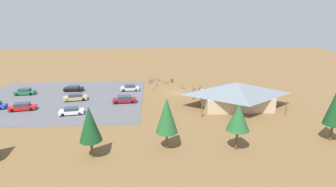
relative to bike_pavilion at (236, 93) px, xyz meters
name	(u,v)px	position (x,y,z in m)	size (l,w,h in m)	color
ground	(177,92)	(10.78, -10.72, -2.85)	(160.00, 160.00, 0.00)	brown
parking_lot_asphalt	(61,99)	(36.22, -7.07, -2.82)	(35.29, 29.87, 0.05)	#56565B
bike_pavilion	(236,93)	(0.00, 0.00, 0.00)	(15.85, 10.98, 5.02)	#C6B28E
trash_bin	(172,81)	(11.16, -20.33, -2.40)	(0.60, 0.60, 0.90)	brown
lot_sign	(151,85)	(16.62, -12.48, -1.44)	(0.56, 0.08, 2.20)	#99999E
pine_mideast	(167,115)	(14.58, 16.44, 2.03)	(2.99, 2.99, 7.34)	brown
pine_far_east	(336,105)	(-9.60, 15.40, 2.66)	(2.86, 2.86, 8.53)	brown
pine_midwest	(238,117)	(5.07, 17.30, 1.86)	(3.14, 3.14, 6.55)	brown
pine_east	(90,124)	(24.40, 18.21, 1.79)	(2.88, 2.88, 6.97)	brown
bicycle_teal_yard_front	(153,80)	(16.29, -21.57, -2.46)	(1.54, 0.99, 0.90)	black
bicycle_orange_mid_cluster	(157,85)	(15.30, -16.07, -2.49)	(0.48, 1.72, 0.80)	black
bicycle_purple_trailside	(200,89)	(4.96, -12.39, -2.49)	(0.72, 1.56, 0.79)	black
bicycle_silver_by_bin	(195,91)	(6.56, -10.38, -2.49)	(1.25, 1.20, 0.80)	black
bicycle_blue_yard_right	(159,80)	(14.61, -21.46, -2.49)	(0.83, 1.54, 0.79)	black
bicycle_green_lone_east	(166,83)	(12.81, -18.80, -2.50)	(1.50, 0.69, 0.77)	black
bicycle_red_near_porch	(151,82)	(16.80, -19.61, -2.47)	(1.34, 1.20, 0.80)	black
bicycle_yellow_edge_north	(183,87)	(9.03, -13.89, -2.47)	(0.89, 1.59, 0.80)	black
car_green_front_row	(25,92)	(45.32, -10.88, -2.08)	(4.42, 2.19, 1.44)	#1E6B3D
car_black_near_entry	(74,88)	(35.04, -13.18, -2.12)	(4.47, 1.95, 1.35)	black
car_white_end_stall	(71,111)	(31.31, 2.49, -2.13)	(4.55, 2.41, 1.33)	white
car_tan_aisle_side	(75,97)	(32.75, -5.89, -2.09)	(5.06, 2.77, 1.43)	tan
car_maroon_inner_stall	(124,99)	(22.23, -3.78, -2.07)	(4.94, 2.29, 1.48)	maroon
car_red_back_corner	(22,107)	(41.26, -0.33, -2.07)	(5.01, 2.56, 1.49)	red
car_silver_by_curb	(130,88)	(21.75, -12.75, -2.09)	(4.40, 1.93, 1.43)	#BCBCC1
visitor_near_lot	(236,87)	(-3.65, -11.77, -1.95)	(0.40, 0.39, 1.71)	#2D3347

